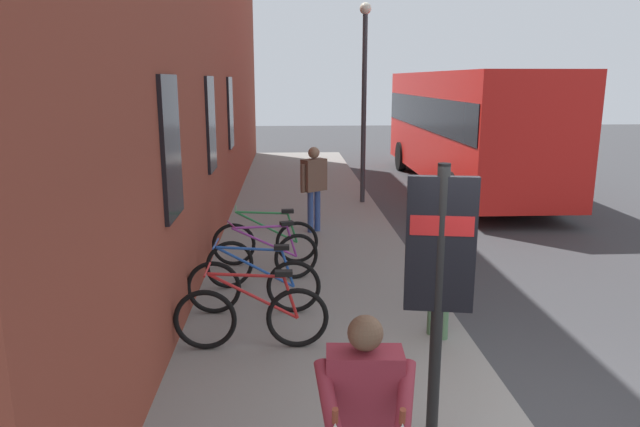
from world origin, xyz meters
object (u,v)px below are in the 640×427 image
(bicycle_under_window, at_px, (254,285))
(city_bus, at_px, (465,122))
(bicycle_by_door, at_px, (266,242))
(bicycle_leaning_wall, at_px, (264,258))
(pedestrian_crossing_street, at_px, (441,255))
(pedestrian_by_facade, at_px, (314,180))
(transit_info_sign, at_px, (440,263))
(street_lamp, at_px, (364,86))
(bicycle_nearest_sign, at_px, (252,316))
(tourist_with_hotdogs, at_px, (364,412))

(bicycle_under_window, distance_m, city_bus, 11.21)
(bicycle_by_door, bearing_deg, bicycle_leaning_wall, -179.59)
(pedestrian_crossing_street, relative_size, pedestrian_by_facade, 0.97)
(transit_info_sign, distance_m, city_bus, 13.11)
(bicycle_leaning_wall, distance_m, bicycle_by_door, 0.93)
(bicycle_leaning_wall, relative_size, street_lamp, 0.35)
(bicycle_by_door, bearing_deg, city_bus, -36.53)
(bicycle_leaning_wall, height_order, pedestrian_crossing_street, pedestrian_crossing_street)
(bicycle_under_window, bearing_deg, bicycle_by_door, -2.23)
(bicycle_under_window, bearing_deg, bicycle_nearest_sign, -178.23)
(bicycle_nearest_sign, bearing_deg, tourist_with_hotdogs, -163.73)
(bicycle_under_window, bearing_deg, street_lamp, -18.28)
(bicycle_nearest_sign, distance_m, city_bus, 12.10)
(bicycle_leaning_wall, distance_m, tourist_with_hotdogs, 5.32)
(bicycle_under_window, height_order, transit_info_sign, transit_info_sign)
(bicycle_nearest_sign, height_order, transit_info_sign, transit_info_sign)
(transit_info_sign, relative_size, pedestrian_by_facade, 1.39)
(pedestrian_by_facade, relative_size, street_lamp, 0.36)
(bicycle_under_window, relative_size, pedestrian_by_facade, 1.03)
(bicycle_leaning_wall, bearing_deg, transit_info_sign, -158.83)
(bicycle_nearest_sign, relative_size, bicycle_under_window, 1.00)
(transit_info_sign, bearing_deg, pedestrian_by_facade, 5.51)
(bicycle_under_window, relative_size, city_bus, 0.17)
(tourist_with_hotdogs, bearing_deg, pedestrian_crossing_street, -22.35)
(transit_info_sign, bearing_deg, pedestrian_crossing_street, -15.62)
(bicycle_leaning_wall, xyz_separation_m, bicycle_by_door, (0.93, 0.01, 0.00))
(bicycle_under_window, xyz_separation_m, city_bus, (9.58, -5.63, 1.41))
(transit_info_sign, height_order, tourist_with_hotdogs, transit_info_sign)
(bicycle_leaning_wall, xyz_separation_m, pedestrian_crossing_street, (-2.00, -2.15, 0.63))
(pedestrian_crossing_street, xyz_separation_m, tourist_with_hotdogs, (-3.22, 1.32, 0.00))
(city_bus, bearing_deg, bicycle_nearest_sign, 152.21)
(bicycle_leaning_wall, bearing_deg, bicycle_under_window, 175.65)
(bicycle_by_door, xyz_separation_m, pedestrian_by_facade, (2.10, -0.89, 0.66))
(transit_info_sign, bearing_deg, bicycle_leaning_wall, 21.17)
(tourist_with_hotdogs, bearing_deg, bicycle_leaning_wall, 8.99)
(pedestrian_by_facade, bearing_deg, bicycle_under_window, 166.88)
(pedestrian_crossing_street, height_order, tourist_with_hotdogs, pedestrian_crossing_street)
(bicycle_under_window, bearing_deg, city_bus, -30.45)
(bicycle_under_window, xyz_separation_m, street_lamp, (7.06, -2.33, 2.48))
(bicycle_leaning_wall, height_order, tourist_with_hotdogs, tourist_with_hotdogs)
(city_bus, height_order, tourist_with_hotdogs, city_bus)
(tourist_with_hotdogs, bearing_deg, bicycle_nearest_sign, 16.27)
(street_lamp, bearing_deg, tourist_with_hotdogs, 172.73)
(bicycle_under_window, xyz_separation_m, pedestrian_crossing_street, (-0.85, -2.24, 0.63))
(pedestrian_crossing_street, distance_m, pedestrian_by_facade, 5.19)
(transit_info_sign, xyz_separation_m, pedestrian_by_facade, (7.09, 0.68, -0.55))
(transit_info_sign, bearing_deg, bicycle_nearest_sign, 41.17)
(bicycle_nearest_sign, xyz_separation_m, bicycle_leaning_wall, (2.20, -0.06, 0.00))
(bicycle_leaning_wall, bearing_deg, bicycle_nearest_sign, 178.55)
(tourist_with_hotdogs, relative_size, street_lamp, 0.34)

